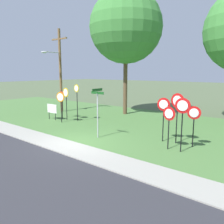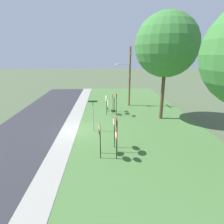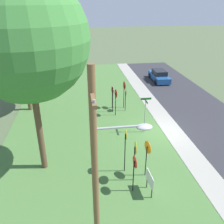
{
  "view_description": "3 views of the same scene",
  "coord_description": "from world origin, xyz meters",
  "px_view_note": "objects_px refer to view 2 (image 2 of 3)",
  "views": [
    {
      "loc": [
        9.08,
        -8.13,
        3.85
      ],
      "look_at": [
        -0.73,
        3.97,
        1.11
      ],
      "focal_mm": 36.85,
      "sensor_mm": 36.0,
      "label": 1
    },
    {
      "loc": [
        16.26,
        2.44,
        6.79
      ],
      "look_at": [
        -1.14,
        3.24,
        1.42
      ],
      "focal_mm": 29.98,
      "sensor_mm": 36.0,
      "label": 2
    },
    {
      "loc": [
        -15.41,
        6.34,
        9.43
      ],
      "look_at": [
        0.78,
        3.93,
        1.67
      ],
      "focal_mm": 38.11,
      "sensor_mm": 36.0,
      "label": 3
    }
  ],
  "objects_px": {
    "stop_sign_far_center": "(116,99)",
    "yield_sign_far_right": "(117,126)",
    "yield_sign_near_right": "(100,131)",
    "yield_sign_far_left": "(100,133)",
    "yield_sign_center": "(114,125)",
    "utility_pole": "(129,75)",
    "stop_sign_near_left": "(114,99)",
    "stop_sign_near_right": "(113,98)",
    "notice_board": "(108,104)",
    "yield_sign_near_left": "(116,138)",
    "street_name_post": "(93,113)",
    "oak_tree_left": "(166,45)",
    "stop_sign_far_left": "(106,100)"
  },
  "relations": [
    {
      "from": "stop_sign_far_center",
      "to": "yield_sign_far_right",
      "type": "xyz_separation_m",
      "value": [
        8.38,
        -0.56,
        0.03
      ]
    },
    {
      "from": "yield_sign_near_right",
      "to": "yield_sign_far_left",
      "type": "height_order",
      "value": "yield_sign_near_right"
    },
    {
      "from": "yield_sign_center",
      "to": "utility_pole",
      "type": "relative_size",
      "value": 0.32
    },
    {
      "from": "stop_sign_near_left",
      "to": "yield_sign_far_right",
      "type": "xyz_separation_m",
      "value": [
        10.07,
        -0.43,
        0.43
      ]
    },
    {
      "from": "stop_sign_near_right",
      "to": "yield_sign_far_left",
      "type": "height_order",
      "value": "stop_sign_near_right"
    },
    {
      "from": "stop_sign_far_center",
      "to": "notice_board",
      "type": "distance_m",
      "value": 2.46
    },
    {
      "from": "yield_sign_near_left",
      "to": "yield_sign_near_right",
      "type": "height_order",
      "value": "yield_sign_near_right"
    },
    {
      "from": "street_name_post",
      "to": "utility_pole",
      "type": "xyz_separation_m",
      "value": [
        -8.84,
        4.31,
        2.48
      ]
    },
    {
      "from": "notice_board",
      "to": "oak_tree_left",
      "type": "distance_m",
      "value": 9.42
    },
    {
      "from": "utility_pole",
      "to": "oak_tree_left",
      "type": "relative_size",
      "value": 0.72
    },
    {
      "from": "yield_sign_far_right",
      "to": "yield_sign_center",
      "type": "bearing_deg",
      "value": -159.81
    },
    {
      "from": "oak_tree_left",
      "to": "yield_sign_near_right",
      "type": "bearing_deg",
      "value": -39.3
    },
    {
      "from": "stop_sign_near_left",
      "to": "yield_sign_near_right",
      "type": "relative_size",
      "value": 0.85
    },
    {
      "from": "stop_sign_near_right",
      "to": "yield_sign_near_left",
      "type": "xyz_separation_m",
      "value": [
        10.19,
        -0.3,
        -0.3
      ]
    },
    {
      "from": "yield_sign_far_right",
      "to": "street_name_post",
      "type": "bearing_deg",
      "value": -146.35
    },
    {
      "from": "yield_sign_near_left",
      "to": "notice_board",
      "type": "bearing_deg",
      "value": 170.64
    },
    {
      "from": "stop_sign_near_left",
      "to": "yield_sign_far_right",
      "type": "distance_m",
      "value": 10.09
    },
    {
      "from": "stop_sign_far_center",
      "to": "yield_sign_far_right",
      "type": "distance_m",
      "value": 8.4
    },
    {
      "from": "stop_sign_far_center",
      "to": "oak_tree_left",
      "type": "bearing_deg",
      "value": 84.22
    },
    {
      "from": "yield_sign_far_left",
      "to": "yield_sign_center",
      "type": "xyz_separation_m",
      "value": [
        -0.82,
        1.05,
        0.23
      ]
    },
    {
      "from": "yield_sign_center",
      "to": "notice_board",
      "type": "height_order",
      "value": "yield_sign_center"
    },
    {
      "from": "stop_sign_near_right",
      "to": "utility_pole",
      "type": "xyz_separation_m",
      "value": [
        -3.6,
        2.27,
        2.33
      ]
    },
    {
      "from": "oak_tree_left",
      "to": "stop_sign_near_right",
      "type": "bearing_deg",
      "value": -110.92
    },
    {
      "from": "yield_sign_far_left",
      "to": "yield_sign_far_right",
      "type": "distance_m",
      "value": 1.28
    },
    {
      "from": "yield_sign_near_left",
      "to": "yield_sign_center",
      "type": "height_order",
      "value": "yield_sign_center"
    },
    {
      "from": "utility_pole",
      "to": "oak_tree_left",
      "type": "xyz_separation_m",
      "value": [
        5.59,
        2.92,
        3.41
      ]
    },
    {
      "from": "stop_sign_near_right",
      "to": "utility_pole",
      "type": "bearing_deg",
      "value": 154.93
    },
    {
      "from": "utility_pole",
      "to": "notice_board",
      "type": "distance_m",
      "value": 5.08
    },
    {
      "from": "stop_sign_far_left",
      "to": "yield_sign_far_right",
      "type": "bearing_deg",
      "value": -7.76
    },
    {
      "from": "stop_sign_near_left",
      "to": "stop_sign_near_right",
      "type": "relative_size",
      "value": 0.87
    },
    {
      "from": "oak_tree_left",
      "to": "yield_sign_far_left",
      "type": "bearing_deg",
      "value": -41.79
    },
    {
      "from": "yield_sign_near_left",
      "to": "yield_sign_center",
      "type": "relative_size",
      "value": 0.87
    },
    {
      "from": "stop_sign_far_center",
      "to": "yield_sign_far_left",
      "type": "relative_size",
      "value": 1.33
    },
    {
      "from": "stop_sign_near_right",
      "to": "stop_sign_far_center",
      "type": "height_order",
      "value": "stop_sign_far_center"
    },
    {
      "from": "yield_sign_near_right",
      "to": "utility_pole",
      "type": "bearing_deg",
      "value": 157.27
    },
    {
      "from": "yield_sign_far_left",
      "to": "yield_sign_far_right",
      "type": "xyz_separation_m",
      "value": [
        -0.11,
        1.19,
        0.45
      ]
    },
    {
      "from": "stop_sign_far_center",
      "to": "utility_pole",
      "type": "distance_m",
      "value": 5.33
    },
    {
      "from": "yield_sign_near_left",
      "to": "street_name_post",
      "type": "bearing_deg",
      "value": -171.33
    },
    {
      "from": "street_name_post",
      "to": "utility_pole",
      "type": "bearing_deg",
      "value": 154.51
    },
    {
      "from": "yield_sign_near_right",
      "to": "yield_sign_far_left",
      "type": "distance_m",
      "value": 0.76
    },
    {
      "from": "oak_tree_left",
      "to": "yield_sign_center",
      "type": "bearing_deg",
      "value": -40.21
    },
    {
      "from": "yield_sign_center",
      "to": "notice_board",
      "type": "bearing_deg",
      "value": 172.42
    },
    {
      "from": "stop_sign_near_left",
      "to": "stop_sign_far_left",
      "type": "relative_size",
      "value": 0.97
    },
    {
      "from": "yield_sign_near_right",
      "to": "stop_sign_near_left",
      "type": "bearing_deg",
      "value": 163.87
    },
    {
      "from": "street_name_post",
      "to": "yield_sign_far_right",
      "type": "bearing_deg",
      "value": 25.17
    },
    {
      "from": "stop_sign_near_right",
      "to": "yield_sign_near_right",
      "type": "xyz_separation_m",
      "value": [
        10.01,
        -1.37,
        0.09
      ]
    },
    {
      "from": "yield_sign_far_left",
      "to": "yield_sign_far_right",
      "type": "bearing_deg",
      "value": 103.01
    },
    {
      "from": "yield_sign_far_left",
      "to": "utility_pole",
      "type": "distance_m",
      "value": 13.72
    },
    {
      "from": "stop_sign_far_center",
      "to": "yield_sign_near_right",
      "type": "xyz_separation_m",
      "value": [
        9.14,
        -1.73,
        -0.05
      ]
    },
    {
      "from": "stop_sign_far_left",
      "to": "utility_pole",
      "type": "height_order",
      "value": "utility_pole"
    }
  ]
}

